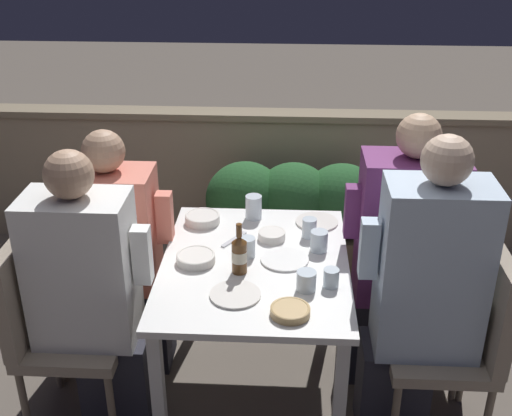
{
  "coord_description": "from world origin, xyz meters",
  "views": [
    {
      "loc": [
        0.13,
        -2.37,
        2.12
      ],
      "look_at": [
        0.0,
        0.08,
        0.93
      ],
      "focal_mm": 45.0,
      "sensor_mm": 36.0,
      "label": 1
    }
  ],
  "objects_px": {
    "person_white_polo": "(93,297)",
    "person_coral_top": "(122,254)",
    "person_blue_shirt": "(421,297)",
    "chair_right_far": "(439,280)",
    "person_purple_stripe": "(398,254)",
    "chair_right_near": "(465,330)",
    "beer_bottle": "(239,254)",
    "chair_left_far": "(82,267)",
    "chair_left_near": "(49,317)"
  },
  "relations": [
    {
      "from": "chair_left_far",
      "to": "person_purple_stripe",
      "type": "distance_m",
      "value": 1.48
    },
    {
      "from": "chair_left_near",
      "to": "person_white_polo",
      "type": "bearing_deg",
      "value": 0.0
    },
    {
      "from": "chair_right_near",
      "to": "beer_bottle",
      "type": "height_order",
      "value": "beer_bottle"
    },
    {
      "from": "chair_right_near",
      "to": "person_purple_stripe",
      "type": "relative_size",
      "value": 0.68
    },
    {
      "from": "person_purple_stripe",
      "to": "beer_bottle",
      "type": "bearing_deg",
      "value": -159.8
    },
    {
      "from": "chair_left_far",
      "to": "person_coral_top",
      "type": "height_order",
      "value": "person_coral_top"
    },
    {
      "from": "person_white_polo",
      "to": "chair_right_near",
      "type": "height_order",
      "value": "person_white_polo"
    },
    {
      "from": "person_purple_stripe",
      "to": "chair_left_near",
      "type": "bearing_deg",
      "value": -165.52
    },
    {
      "from": "chair_left_far",
      "to": "chair_right_near",
      "type": "xyz_separation_m",
      "value": [
        1.7,
        -0.4,
        0.0
      ]
    },
    {
      "from": "person_purple_stripe",
      "to": "chair_right_far",
      "type": "bearing_deg",
      "value": 0.0
    },
    {
      "from": "chair_right_near",
      "to": "person_blue_shirt",
      "type": "bearing_deg",
      "value": 180.0
    },
    {
      "from": "chair_left_near",
      "to": "beer_bottle",
      "type": "bearing_deg",
      "value": 9.15
    },
    {
      "from": "chair_left_far",
      "to": "beer_bottle",
      "type": "height_order",
      "value": "beer_bottle"
    },
    {
      "from": "chair_right_near",
      "to": "beer_bottle",
      "type": "xyz_separation_m",
      "value": [
        -0.93,
        0.12,
        0.26
      ]
    },
    {
      "from": "chair_left_near",
      "to": "chair_left_far",
      "type": "distance_m",
      "value": 0.41
    },
    {
      "from": "chair_left_far",
      "to": "chair_right_far",
      "type": "height_order",
      "value": "same"
    },
    {
      "from": "chair_right_near",
      "to": "person_purple_stripe",
      "type": "bearing_deg",
      "value": 121.03
    },
    {
      "from": "chair_right_far",
      "to": "person_coral_top",
      "type": "bearing_deg",
      "value": 179.11
    },
    {
      "from": "chair_left_near",
      "to": "chair_right_far",
      "type": "bearing_deg",
      "value": 12.85
    },
    {
      "from": "chair_right_near",
      "to": "beer_bottle",
      "type": "distance_m",
      "value": 0.97
    },
    {
      "from": "person_white_polo",
      "to": "person_purple_stripe",
      "type": "distance_m",
      "value": 1.35
    },
    {
      "from": "person_white_polo",
      "to": "person_coral_top",
      "type": "bearing_deg",
      "value": 87.87
    },
    {
      "from": "person_coral_top",
      "to": "chair_right_near",
      "type": "distance_m",
      "value": 1.56
    },
    {
      "from": "person_coral_top",
      "to": "chair_right_near",
      "type": "height_order",
      "value": "person_coral_top"
    },
    {
      "from": "chair_right_far",
      "to": "chair_left_far",
      "type": "bearing_deg",
      "value": 179.21
    },
    {
      "from": "chair_left_near",
      "to": "person_coral_top",
      "type": "height_order",
      "value": "person_coral_top"
    },
    {
      "from": "person_blue_shirt",
      "to": "chair_right_far",
      "type": "height_order",
      "value": "person_blue_shirt"
    },
    {
      "from": "chair_right_far",
      "to": "beer_bottle",
      "type": "relative_size",
      "value": 3.97
    },
    {
      "from": "person_blue_shirt",
      "to": "person_purple_stripe",
      "type": "distance_m",
      "value": 0.38
    },
    {
      "from": "person_white_polo",
      "to": "person_coral_top",
      "type": "xyz_separation_m",
      "value": [
        0.02,
        0.41,
        -0.03
      ]
    },
    {
      "from": "person_coral_top",
      "to": "person_blue_shirt",
      "type": "xyz_separation_m",
      "value": [
        1.31,
        -0.4,
        0.08
      ]
    },
    {
      "from": "person_blue_shirt",
      "to": "chair_left_near",
      "type": "bearing_deg",
      "value": -179.7
    },
    {
      "from": "person_coral_top",
      "to": "chair_right_far",
      "type": "bearing_deg",
      "value": -0.89
    },
    {
      "from": "chair_right_far",
      "to": "beer_bottle",
      "type": "height_order",
      "value": "beer_bottle"
    },
    {
      "from": "chair_right_far",
      "to": "beer_bottle",
      "type": "xyz_separation_m",
      "value": [
        -0.9,
        -0.26,
        0.26
      ]
    },
    {
      "from": "chair_left_far",
      "to": "person_coral_top",
      "type": "distance_m",
      "value": 0.21
    },
    {
      "from": "person_white_polo",
      "to": "beer_bottle",
      "type": "xyz_separation_m",
      "value": [
        0.59,
        0.13,
        0.15
      ]
    },
    {
      "from": "person_blue_shirt",
      "to": "beer_bottle",
      "type": "distance_m",
      "value": 0.75
    },
    {
      "from": "person_white_polo",
      "to": "person_coral_top",
      "type": "distance_m",
      "value": 0.41
    },
    {
      "from": "person_coral_top",
      "to": "person_blue_shirt",
      "type": "bearing_deg",
      "value": -16.98
    },
    {
      "from": "chair_left_far",
      "to": "person_blue_shirt",
      "type": "relative_size",
      "value": 0.65
    },
    {
      "from": "person_coral_top",
      "to": "chair_right_far",
      "type": "xyz_separation_m",
      "value": [
        1.47,
        -0.02,
        -0.08
      ]
    },
    {
      "from": "person_white_polo",
      "to": "chair_right_far",
      "type": "bearing_deg",
      "value": 14.49
    },
    {
      "from": "chair_right_near",
      "to": "person_blue_shirt",
      "type": "height_order",
      "value": "person_blue_shirt"
    },
    {
      "from": "chair_left_far",
      "to": "chair_right_far",
      "type": "xyz_separation_m",
      "value": [
        1.67,
        -0.02,
        0.0
      ]
    },
    {
      "from": "person_coral_top",
      "to": "chair_right_near",
      "type": "xyz_separation_m",
      "value": [
        1.5,
        -0.4,
        -0.08
      ]
    },
    {
      "from": "person_white_polo",
      "to": "beer_bottle",
      "type": "relative_size",
      "value": 5.7
    },
    {
      "from": "chair_left_far",
      "to": "chair_right_far",
      "type": "bearing_deg",
      "value": -0.79
    },
    {
      "from": "chair_left_near",
      "to": "person_purple_stripe",
      "type": "height_order",
      "value": "person_purple_stripe"
    },
    {
      "from": "person_purple_stripe",
      "to": "beer_bottle",
      "type": "relative_size",
      "value": 5.88
    }
  ]
}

